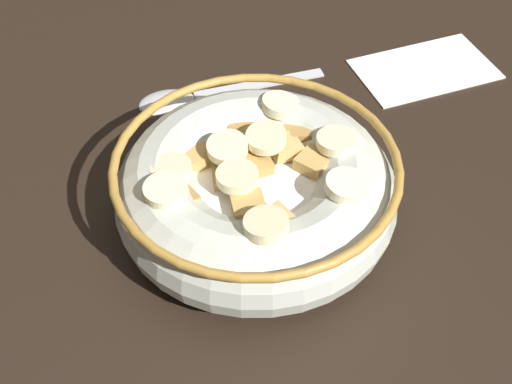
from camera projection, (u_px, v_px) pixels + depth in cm
name	position (u px, v px, depth cm)	size (l,w,h in cm)	color
ground_plane	(256.00, 232.00, 49.20)	(94.32, 94.32, 2.00)	black
cereal_bowl	(256.00, 190.00, 46.16)	(18.46, 18.46, 6.62)	beige
spoon	(191.00, 95.00, 57.65)	(15.81, 5.08, 0.80)	silver
folded_napkin	(425.00, 68.00, 60.42)	(11.55, 6.93, 0.30)	white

